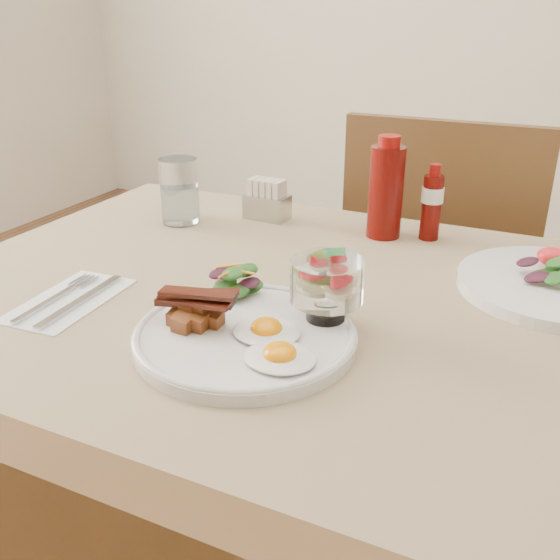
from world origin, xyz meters
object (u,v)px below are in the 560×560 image
Objects in this scene: table at (351,370)px; chair_far at (440,285)px; ketchup_bottle at (386,190)px; water_glass at (180,195)px; hot_sauce_bottle at (432,203)px; sugar_caddy at (267,202)px; fruit_cup at (327,281)px; main_plate at (245,337)px.

chair_far reaches higher than table.
chair_far is at bearing 80.58° from ketchup_bottle.
chair_far is 0.67m from water_glass.
chair_far reaches higher than hot_sauce_bottle.
water_glass is (-0.44, 0.23, 0.14)m from table.
chair_far is at bearing 53.08° from sugar_caddy.
chair_far is at bearing 90.00° from table.
hot_sauce_bottle is (0.02, -0.32, 0.29)m from chair_far.
table is 13.91× the size of fruit_cup.
main_plate is 0.46m from ketchup_bottle.
main_plate is 2.93× the size of fruit_cup.
ketchup_bottle is 1.34× the size of hot_sauce_bottle.
ketchup_bottle reaches higher than main_plate.
main_plate is 2.26× the size of water_glass.
fruit_cup is at bearing -34.87° from water_glass.
ketchup_bottle is 0.24m from sugar_caddy.
sugar_caddy is at bearing 113.14° from main_plate.
chair_far is 6.81× the size of hot_sauce_bottle.
ketchup_bottle is 1.48× the size of water_glass.
ketchup_bottle is at bearing -165.15° from hot_sauce_bottle.
chair_far is 7.49× the size of water_glass.
main_plate is at bearing -47.34° from water_glass.
ketchup_bottle reaches higher than fruit_cup.
ketchup_bottle is (0.04, 0.46, 0.08)m from main_plate.
chair_far is 0.83m from main_plate.
sugar_caddy is at bearing 132.15° from table.
water_glass is (-0.44, -0.43, 0.28)m from chair_far.
table is 0.37m from ketchup_bottle.
hot_sauce_bottle is (0.12, 0.48, 0.06)m from main_plate.
chair_far is 5.08× the size of ketchup_bottle.
water_glass reaches higher than table.
water_glass reaches higher than fruit_cup.
main_plate is 0.49m from hot_sauce_bottle.
water_glass is (-0.46, -0.11, -0.01)m from hot_sauce_bottle.
hot_sauce_bottle is at bearing 75.69° from main_plate.
ketchup_bottle is 0.39m from water_glass.
ketchup_bottle reaches higher than hot_sauce_bottle.
sugar_caddy is at bearing 125.73° from fruit_cup.
ketchup_bottle is at bearing 95.31° from fruit_cup.
table is 0.19m from main_plate.
ketchup_bottle is at bearing -99.42° from chair_far.
hot_sauce_bottle reaches higher than sugar_caddy.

